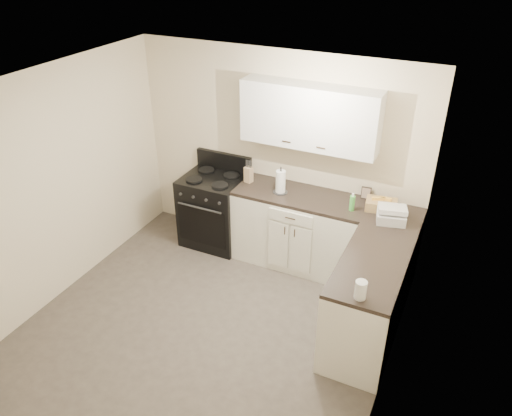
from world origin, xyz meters
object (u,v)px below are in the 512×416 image
at_px(wicker_basket, 381,205).
at_px(stove, 215,210).
at_px(knife_block, 249,175).
at_px(countertop_grill, 391,216).
at_px(paper_towel, 281,182).

bearing_deg(wicker_basket, stove, -177.53).
relative_size(knife_block, wicker_basket, 0.59).
bearing_deg(countertop_grill, stove, 163.62).
distance_m(stove, knife_block, 0.74).
xyz_separation_m(paper_towel, wicker_basket, (1.15, 0.11, -0.08)).
distance_m(paper_towel, wicker_basket, 1.16).
bearing_deg(wicker_basket, knife_block, -179.23).
height_order(knife_block, countertop_grill, knife_block).
distance_m(wicker_basket, countertop_grill, 0.25).
relative_size(knife_block, paper_towel, 0.71).
height_order(stove, paper_towel, paper_towel).
height_order(stove, countertop_grill, countertop_grill).
bearing_deg(paper_towel, knife_block, 169.35).
relative_size(stove, countertop_grill, 3.13).
xyz_separation_m(stove, paper_towel, (0.91, -0.02, 0.62)).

